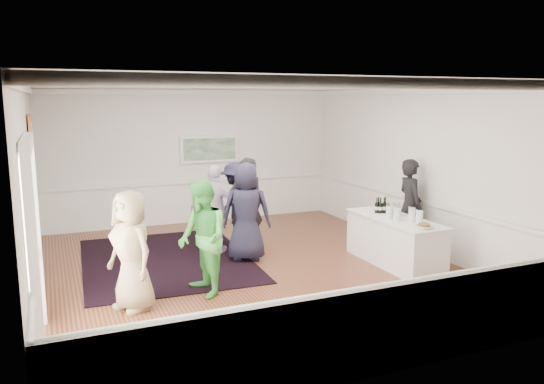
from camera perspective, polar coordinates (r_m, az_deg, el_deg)
name	(u,v)px	position (r m, az deg, el deg)	size (l,w,h in m)	color
floor	(253,269)	(9.52, -2.07, -8.23)	(8.00, 8.00, 0.00)	brown
ceiling	(252,85)	(9.05, -2.20, 11.40)	(7.00, 8.00, 0.02)	white
wall_left	(30,194)	(8.57, -24.56, -0.16)	(0.02, 8.00, 3.20)	white
wall_right	(417,169)	(10.89, 15.35, 2.37)	(0.02, 8.00, 3.20)	white
wall_back	(193,157)	(12.94, -8.49, 3.77)	(7.00, 0.02, 3.20)	white
wall_front	(389,233)	(5.67, 12.51, -4.29)	(7.00, 0.02, 3.20)	white
wainscoting	(253,241)	(9.38, -2.09, -5.33)	(7.00, 8.00, 1.00)	white
mirror	(34,169)	(9.83, -24.21, 2.23)	(0.05, 1.25, 1.85)	#C27439
doorway	(33,235)	(6.74, -24.32, -4.28)	(0.10, 1.78, 2.56)	white
landscape_painting	(210,149)	(12.97, -6.73, 4.62)	(1.44, 0.06, 0.66)	white
area_rug	(166,259)	(10.20, -11.34, -7.13)	(2.97, 3.90, 0.02)	black
serving_table	(395,241)	(9.91, 13.05, -5.14)	(0.81, 2.13, 0.86)	white
bartender	(410,206)	(10.65, 14.61, -1.46)	(0.67, 0.44, 1.84)	black
guest_tan	(131,251)	(7.77, -14.90, -6.11)	(0.85, 0.55, 1.73)	tan
guest_green	(203,238)	(8.11, -7.47, -4.97)	(0.87, 0.68, 1.79)	#52CE53
guest_lilac	(215,209)	(10.32, -6.11, -1.88)	(1.01, 0.42, 1.73)	silver
guest_dark_a	(236,204)	(10.85, -3.86, -1.28)	(1.11, 0.64, 1.72)	#201E33
guest_dark_b	(246,205)	(10.30, -2.76, -1.44)	(0.68, 0.45, 1.88)	black
guest_navy	(246,212)	(9.81, -2.77, -2.12)	(0.90, 0.59, 1.84)	#201E33
wine_bottles	(381,205)	(10.16, 11.65, -1.35)	(0.26, 0.17, 0.31)	black
juice_pitchers	(406,214)	(9.57, 14.20, -2.36)	(0.42, 0.62, 0.24)	#63AD3E
ice_bucket	(393,209)	(9.98, 12.86, -1.83)	(0.26, 0.26, 0.24)	silver
nut_bowl	(424,226)	(9.13, 16.04, -3.56)	(0.28, 0.28, 0.08)	white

